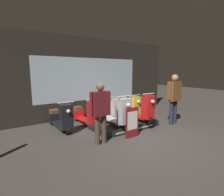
% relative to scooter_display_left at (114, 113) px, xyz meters
% --- Properties ---
extents(ground_plane, '(30.00, 30.00, 0.00)m').
position_rel_scooter_display_left_xyz_m(ground_plane, '(0.28, -1.06, -0.57)').
color(ground_plane, '#423D38').
extents(shop_wall_back, '(8.24, 0.09, 3.20)m').
position_rel_scooter_display_left_xyz_m(shop_wall_back, '(0.28, 2.09, 1.03)').
color(shop_wall_back, '#28231E').
rests_on(shop_wall_back, ground_plane).
extents(display_platform, '(2.17, 1.17, 0.20)m').
position_rel_scooter_display_left_xyz_m(display_platform, '(0.49, 0.09, -0.47)').
color(display_platform, black).
rests_on(display_platform, ground_plane).
extents(scooter_display_left, '(0.49, 1.66, 0.99)m').
position_rel_scooter_display_left_xyz_m(scooter_display_left, '(0.00, 0.00, 0.00)').
color(scooter_display_left, black).
rests_on(scooter_display_left, display_platform).
extents(scooter_display_right, '(0.49, 1.66, 0.99)m').
position_rel_scooter_display_left_xyz_m(scooter_display_right, '(0.98, 0.00, 0.00)').
color(scooter_display_right, black).
rests_on(scooter_display_right, display_platform).
extents(scooter_backrow_0, '(0.49, 1.66, 0.99)m').
position_rel_scooter_display_left_xyz_m(scooter_backrow_0, '(-1.35, 1.05, -0.20)').
color(scooter_backrow_0, black).
rests_on(scooter_backrow_0, ground_plane).
extents(scooter_backrow_1, '(0.49, 1.66, 0.99)m').
position_rel_scooter_display_left_xyz_m(scooter_backrow_1, '(-0.44, 1.05, -0.20)').
color(scooter_backrow_1, black).
rests_on(scooter_backrow_1, ground_plane).
extents(scooter_backrow_2, '(0.49, 1.66, 0.99)m').
position_rel_scooter_display_left_xyz_m(scooter_backrow_2, '(0.47, 1.05, -0.20)').
color(scooter_backrow_2, black).
rests_on(scooter_backrow_2, ground_plane).
extents(scooter_backrow_3, '(0.49, 1.66, 0.99)m').
position_rel_scooter_display_left_xyz_m(scooter_backrow_3, '(1.38, 1.05, -0.20)').
color(scooter_backrow_3, black).
rests_on(scooter_backrow_3, ground_plane).
extents(person_left_browsing, '(0.61, 0.25, 1.60)m').
position_rel_scooter_display_left_xyz_m(person_left_browsing, '(-0.86, -0.64, 0.38)').
color(person_left_browsing, '#473828').
rests_on(person_left_browsing, ground_plane).
extents(person_right_browsing, '(0.62, 0.26, 1.77)m').
position_rel_scooter_display_left_xyz_m(person_right_browsing, '(2.14, -0.64, 0.49)').
color(person_right_browsing, '#232838').
rests_on(person_right_browsing, ground_plane).
extents(price_sign_board, '(0.44, 0.04, 0.88)m').
position_rel_scooter_display_left_xyz_m(price_sign_board, '(0.09, -0.78, -0.13)').
color(price_sign_board, maroon).
rests_on(price_sign_board, ground_plane).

